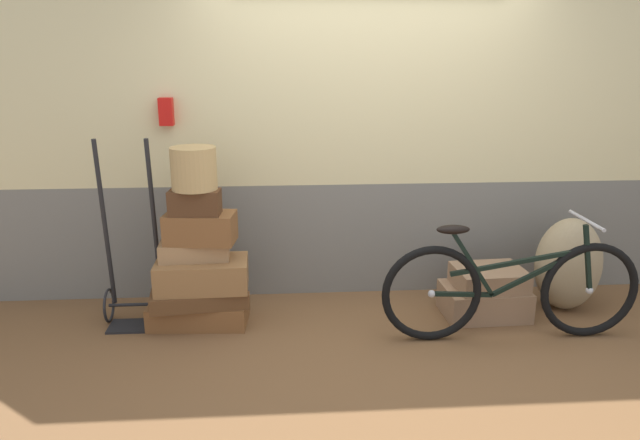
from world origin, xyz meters
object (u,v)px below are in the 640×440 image
at_px(suitcase_7, 489,278).
at_px(bicycle, 510,289).
at_px(suitcase_2, 202,274).
at_px(suitcase_0, 199,312).
at_px(suitcase_5, 195,202).
at_px(burlap_sack, 568,264).
at_px(suitcase_6, 484,301).
at_px(suitcase_1, 200,295).
at_px(suitcase_4, 200,228).
at_px(suitcase_3, 195,250).
at_px(luggage_trolley, 134,278).
at_px(wicker_basket, 194,168).

relative_size(suitcase_7, bicycle, 0.28).
bearing_deg(suitcase_2, suitcase_0, 141.64).
xyz_separation_m(suitcase_5, burlap_sack, (2.74, 0.10, -0.55)).
height_order(suitcase_6, burlap_sack, burlap_sack).
xyz_separation_m(suitcase_1, suitcase_6, (2.09, 0.01, -0.11)).
xyz_separation_m(suitcase_4, suitcase_7, (2.08, -0.02, -0.42)).
xyz_separation_m(suitcase_5, suitcase_6, (2.08, 0.02, -0.80)).
bearing_deg(bicycle, burlap_sack, 36.07).
distance_m(suitcase_2, suitcase_5, 0.53).
xyz_separation_m(suitcase_4, suitcase_5, (-0.02, -0.03, 0.19)).
bearing_deg(suitcase_3, luggage_trolley, 173.70).
relative_size(suitcase_3, suitcase_7, 0.97).
bearing_deg(suitcase_7, burlap_sack, 3.95).
xyz_separation_m(suitcase_7, wicker_basket, (-2.10, 0.01, 0.85)).
relative_size(suitcase_0, suitcase_2, 1.09).
bearing_deg(luggage_trolley, suitcase_6, -1.31).
height_order(suitcase_1, luggage_trolley, luggage_trolley).
height_order(suitcase_3, burlap_sack, burlap_sack).
xyz_separation_m(suitcase_4, bicycle, (2.09, -0.39, -0.36)).
bearing_deg(suitcase_0, suitcase_2, -33.55).
bearing_deg(suitcase_1, suitcase_3, 113.72).
relative_size(suitcase_1, suitcase_3, 1.41).
bearing_deg(suitcase_5, bicycle, -5.21).
bearing_deg(suitcase_2, suitcase_3, 133.05).
bearing_deg(burlap_sack, suitcase_2, -177.92).
bearing_deg(suitcase_4, suitcase_2, -86.04).
height_order(suitcase_2, suitcase_3, suitcase_3).
relative_size(suitcase_1, wicker_basket, 2.19).
height_order(suitcase_6, wicker_basket, wicker_basket).
height_order(suitcase_4, burlap_sack, suitcase_4).
bearing_deg(suitcase_0, luggage_trolley, 177.80).
bearing_deg(wicker_basket, suitcase_1, -107.59).
relative_size(suitcase_1, suitcase_2, 1.06).
relative_size(suitcase_5, burlap_sack, 0.48).
xyz_separation_m(suitcase_0, luggage_trolley, (-0.45, 0.05, 0.25)).
bearing_deg(suitcase_7, suitcase_0, 176.42).
distance_m(wicker_basket, luggage_trolley, 0.93).
distance_m(suitcase_6, suitcase_7, 0.18).
xyz_separation_m(suitcase_1, bicycle, (2.12, -0.36, 0.14)).
relative_size(luggage_trolley, burlap_sack, 1.88).
distance_m(luggage_trolley, bicycle, 2.63).
bearing_deg(suitcase_6, suitcase_3, 177.19).
bearing_deg(suitcase_3, burlap_sack, -1.87).
relative_size(suitcase_0, wicker_basket, 2.25).
bearing_deg(burlap_sack, suitcase_3, -179.00).
bearing_deg(luggage_trolley, suitcase_0, -5.73).
distance_m(suitcase_7, bicycle, 0.38).
bearing_deg(burlap_sack, suitcase_4, -178.65).
bearing_deg(wicker_basket, suitcase_6, -0.27).
bearing_deg(suitcase_4, suitcase_5, -117.24).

